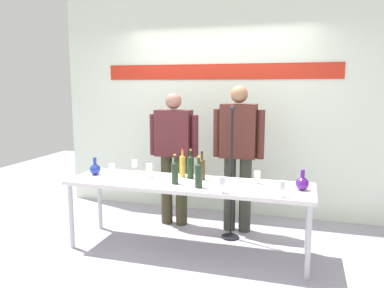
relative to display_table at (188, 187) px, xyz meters
The scene contains 19 objects.
ground_plane 0.68m from the display_table, ahead, with size 10.00×10.00×0.00m, color #9F9BAB.
back_wall 1.61m from the display_table, 90.00° to the left, with size 4.47×0.11×3.00m.
display_table is the anchor object (origin of this frame).
decanter_blue_left 1.10m from the display_table, behind, with size 0.12×0.12×0.20m.
decanter_blue_right 1.14m from the display_table, ahead, with size 0.12×0.12×0.20m.
presenter_left 0.85m from the display_table, 119.44° to the left, with size 0.62×0.22×1.64m.
presenter_right 0.86m from the display_table, 60.56° to the left, with size 0.60×0.22×1.72m.
wine_bottle_0 0.26m from the display_table, 53.72° to the left, with size 0.07×0.07×0.30m.
wine_bottle_1 0.31m from the display_table, 120.77° to the left, with size 0.06×0.06×0.31m.
wine_bottle_2 0.25m from the display_table, 97.17° to the left, with size 0.07×0.07×0.32m.
wine_bottle_3 0.23m from the display_table, 136.15° to the right, with size 0.07×0.07×0.31m.
wine_bottle_4 0.30m from the display_table, 46.48° to the right, with size 0.07×0.07×0.31m.
wine_glass_left_0 0.51m from the display_table, 167.45° to the left, with size 0.07×0.07×0.15m.
wine_glass_left_1 0.84m from the display_table, behind, with size 0.07×0.07×0.17m.
wine_glass_left_2 0.79m from the display_table, 159.21° to the left, with size 0.07×0.07×0.14m.
wine_glass_right_0 1.01m from the display_table, 15.76° to the right, with size 0.06×0.06×0.15m.
wine_glass_right_1 0.53m from the display_table, 34.27° to the right, with size 0.07×0.07×0.15m.
wine_glass_right_2 0.72m from the display_table, 11.98° to the left, with size 0.06×0.06×0.13m.
microphone_stand 0.61m from the display_table, 50.72° to the left, with size 0.20×0.20×1.51m.
Camera 1 is at (1.13, -3.66, 1.73)m, focal length 35.80 mm.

